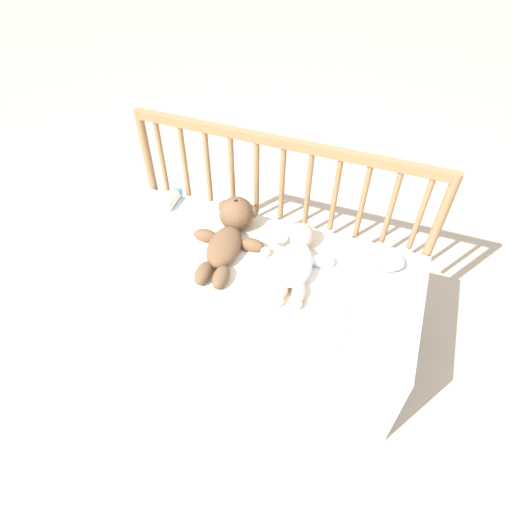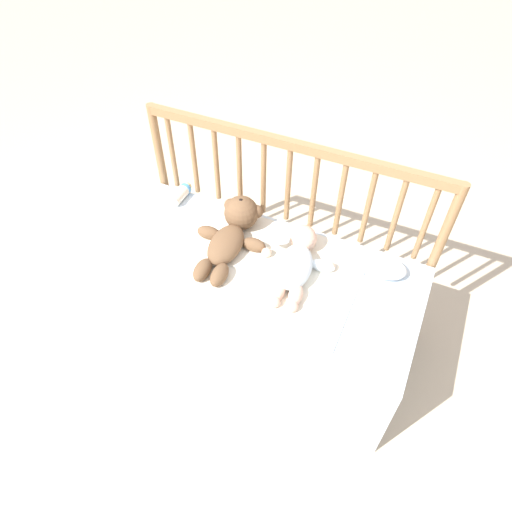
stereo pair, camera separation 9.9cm
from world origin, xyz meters
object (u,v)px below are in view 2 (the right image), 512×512
baby_bottle (181,193)px  small_pillow (381,266)px  teddy_bear (233,231)px  baby (296,262)px

baby_bottle → small_pillow: small_pillow is taller
teddy_bear → baby: 0.29m
baby_bottle → small_pillow: size_ratio=0.71×
baby → small_pillow: bearing=24.2°
baby → baby_bottle: bearing=162.9°
small_pillow → baby: bearing=-155.8°
teddy_bear → baby: teddy_bear is taller
teddy_bear → baby: bearing=-8.6°
baby_bottle → baby: bearing=-17.1°
baby → baby_bottle: baby is taller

